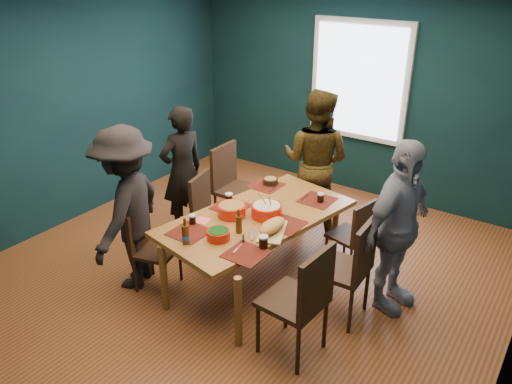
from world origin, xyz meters
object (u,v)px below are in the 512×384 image
Objects in this scene: person_near_left at (127,209)px; cutting_board at (272,227)px; chair_right_mid at (352,262)px; person_far_left at (182,171)px; bowl_herbs at (218,234)px; chair_left_far at (232,181)px; chair_right_near at (303,296)px; chair_right_far at (356,231)px; bowl_dumpling at (267,210)px; chair_left_near at (148,243)px; bowl_salad at (232,210)px; person_back at (316,161)px; dining_table at (257,222)px; chair_left_mid at (209,209)px; person_right at (398,228)px.

person_near_left reaches higher than cutting_board.
person_far_left is (-2.31, 0.37, 0.18)m from chair_right_mid.
person_near_left is 7.91× the size of bowl_herbs.
chair_left_far is at bearing 123.26° from bowl_herbs.
bowl_herbs is (-0.95, 0.12, 0.18)m from chair_right_near.
person_near_left is at bearing -128.47° from chair_right_far.
chair_right_near is 1.12m from bowl_dumpling.
bowl_dumpling is at bearing -37.38° from chair_left_far.
cutting_board reaches higher than bowl_herbs.
person_far_left is at bearing 98.15° from chair_left_near.
bowl_salad is at bearing -53.28° from chair_left_far.
chair_left_near is at bearing 63.62° from person_back.
bowl_salad is at bearing 80.75° from person_far_left.
chair_right_mid is at bearing 9.56° from dining_table.
chair_left_mid is at bearing -75.45° from chair_left_far.
bowl_dumpling is 1.43× the size of bowl_herbs.
person_back reaches higher than chair_right_far.
bowl_salad is at bearing -126.79° from chair_right_far.
person_right reaches higher than dining_table.
cutting_board reaches higher than chair_right_far.
bowl_dumpling reaches higher than bowl_herbs.
chair_right_mid is 0.77m from cutting_board.
chair_left_far is 2.32m from chair_right_near.
chair_left_mid is at bearing -146.89° from chair_right_far.
person_right is at bearing 27.53° from dining_table.
chair_right_near is 0.62× the size of person_right.
person_near_left is at bearing 127.45° from person_right.
chair_right_mid is 0.66× the size of person_far_left.
bowl_herbs is (-1.29, -0.94, -0.04)m from person_right.
person_far_left reaches higher than chair_right_near.
chair_right_far reaches higher than dining_table.
person_far_left is 1.67m from cutting_board.
dining_table is at bearing 124.52° from cutting_board.
cutting_board is at bearing 131.69° from person_right.
chair_right_mid reaches higher than dining_table.
person_far_left reaches higher than bowl_herbs.
person_back is at bearing 85.22° from bowl_salad.
chair_left_mid is 0.82m from chair_left_near.
person_right reaches higher than bowl_dumpling.
chair_left_far reaches higher than bowl_salad.
person_back is (-0.83, 0.63, 0.37)m from chair_right_far.
bowl_salad is at bearing 78.96° from person_back.
person_right reaches higher than chair_right_near.
chair_left_far is at bearing 27.98° from person_back.
bowl_dumpling reaches higher than chair_right_far.
chair_right_far is 0.50× the size of person_right.
bowl_salad is (0.52, -0.27, 0.26)m from chair_left_mid.
person_right is at bearing 105.39° from person_far_left.
chair_left_far is at bearing 143.63° from bowl_dumpling.
bowl_dumpling reaches higher than cutting_board.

